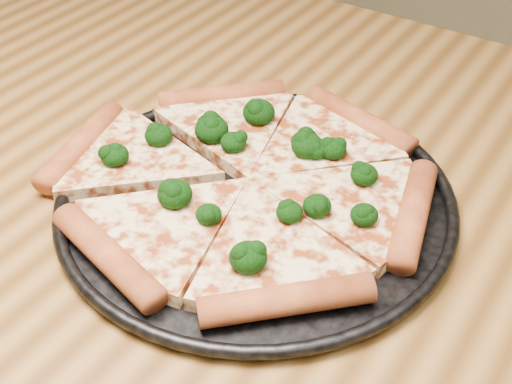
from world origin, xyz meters
The scene contains 4 objects.
dining_table centered at (0.00, 0.00, 0.66)m, with size 1.20×0.90×0.75m.
pizza_pan centered at (0.01, 0.00, 0.76)m, with size 0.37×0.37×0.02m.
pizza centered at (-0.01, 0.01, 0.77)m, with size 0.38×0.36×0.03m.
broccoli_florets centered at (-0.01, 0.02, 0.78)m, with size 0.27×0.22×0.03m.
Camera 1 is at (0.28, -0.42, 1.17)m, focal length 49.19 mm.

